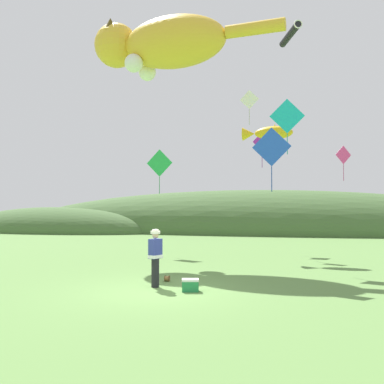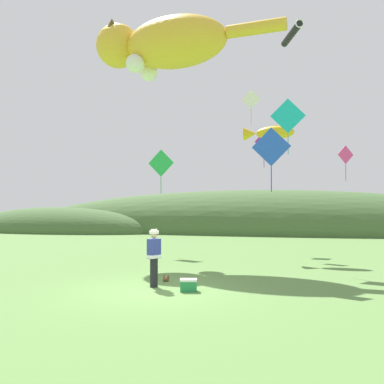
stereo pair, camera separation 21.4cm
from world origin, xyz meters
The scene contains 14 objects.
ground_plane centered at (0.00, 0.00, 0.00)m, with size 120.00×120.00×0.00m, color #5B8442.
distant_hill_ridge centered at (-2.38, 27.24, 0.00)m, with size 52.66×13.39×7.82m.
festival_attendant centered at (-0.30, 0.48, 0.95)m, with size 0.40×0.49×1.77m.
kite_spool centered at (-0.23, 1.47, 0.10)m, with size 0.15×0.21×0.21m.
picnic_cooler centered at (0.90, 0.11, 0.18)m, with size 0.56×0.44×0.36m.
kite_giant_cat centered at (-2.66, 8.37, 10.67)m, with size 9.93×3.37×3.02m.
kite_fish_windsock centered at (2.58, 9.48, 6.12)m, with size 2.51×0.76×0.77m.
kite_tube_streamer centered at (3.68, 10.37, 11.36)m, with size 1.21×2.66×0.44m.
kite_diamond_white centered at (1.37, 12.12, 8.50)m, with size 1.09×0.10×1.99m.
kite_diamond_teal centered at (3.57, 6.58, 6.32)m, with size 1.49×0.20×2.40m.
kite_diamond_pink centered at (6.41, 12.10, 5.19)m, with size 0.85×0.56×1.90m.
kite_diamond_blue centered at (3.09, 3.22, 4.56)m, with size 1.38×0.13×2.29m.
kite_diamond_violet centered at (2.04, 12.57, 6.11)m, with size 1.02×0.54×2.04m.
kite_diamond_green centered at (-3.11, 9.46, 4.73)m, with size 1.45×0.11×2.35m.
Camera 2 is at (4.13, -12.02, 2.53)m, focal length 40.00 mm.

